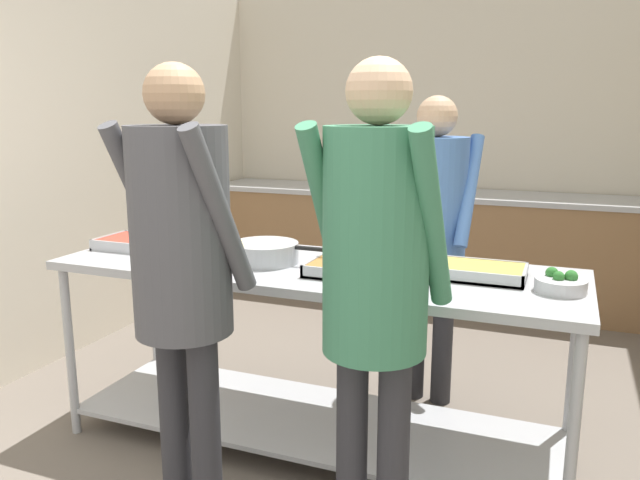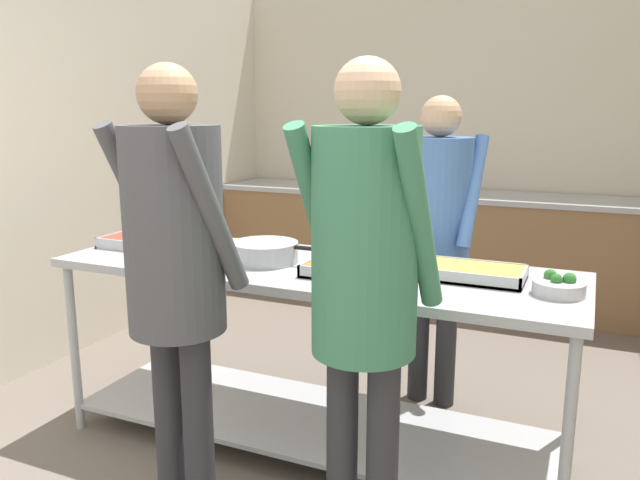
{
  "view_description": "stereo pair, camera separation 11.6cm",
  "coord_description": "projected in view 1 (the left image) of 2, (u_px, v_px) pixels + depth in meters",
  "views": [
    {
      "loc": [
        1.05,
        -1.21,
        1.61
      ],
      "look_at": [
        -0.01,
        1.46,
        1.0
      ],
      "focal_mm": 35.0,
      "sensor_mm": 36.0,
      "label": 1
    },
    {
      "loc": [
        1.15,
        -1.16,
        1.61
      ],
      "look_at": [
        -0.01,
        1.46,
        1.0
      ],
      "focal_mm": 35.0,
      "sensor_mm": 36.0,
      "label": 2
    }
  ],
  "objects": [
    {
      "name": "broccoli_bowl",
      "position": [
        561.0,
        284.0,
        2.44
      ],
      "size": [
        0.2,
        0.2,
        0.09
      ],
      "color": "#B2B2B7",
      "rests_on": "serving_counter"
    },
    {
      "name": "serving_tray_roast",
      "position": [
        139.0,
        243.0,
        3.22
      ],
      "size": [
        0.39,
        0.28,
        0.05
      ],
      "color": "#ADAFB5",
      "rests_on": "serving_counter"
    },
    {
      "name": "serving_counter",
      "position": [
        312.0,
        325.0,
        2.92
      ],
      "size": [
        2.4,
        0.78,
        0.9
      ],
      "color": "#ADAFB5",
      "rests_on": "ground_plane"
    },
    {
      "name": "serving_tray_vegetables",
      "position": [
        473.0,
        271.0,
        2.66
      ],
      "size": [
        0.44,
        0.26,
        0.05
      ],
      "color": "#ADAFB5",
      "rests_on": "serving_counter"
    },
    {
      "name": "back_counter",
      "position": [
        428.0,
        245.0,
        5.28
      ],
      "size": [
        3.85,
        0.65,
        0.92
      ],
      "color": "olive",
      "rests_on": "ground_plane"
    },
    {
      "name": "serving_tray_greens",
      "position": [
        359.0,
        268.0,
        2.71
      ],
      "size": [
        0.43,
        0.32,
        0.05
      ],
      "color": "#ADAFB5",
      "rests_on": "serving_counter"
    },
    {
      "name": "water_bottle",
      "position": [
        454.0,
        179.0,
        5.06
      ],
      "size": [
        0.08,
        0.08,
        0.25
      ],
      "color": "silver",
      "rests_on": "back_counter"
    },
    {
      "name": "sauce_pan",
      "position": [
        265.0,
        252.0,
        2.91
      ],
      "size": [
        0.46,
        0.32,
        0.1
      ],
      "color": "#ADAFB5",
      "rests_on": "serving_counter"
    },
    {
      "name": "cook_behind_counter",
      "position": [
        433.0,
        218.0,
        3.31
      ],
      "size": [
        0.47,
        0.36,
        1.67
      ],
      "color": "#2D2D33",
      "rests_on": "ground_plane"
    },
    {
      "name": "guest_serving_right",
      "position": [
        182.0,
        255.0,
        2.22
      ],
      "size": [
        0.5,
        0.41,
        1.76
      ],
      "color": "#2D2D33",
      "rests_on": "ground_plane"
    },
    {
      "name": "plate_stack",
      "position": [
        170.0,
        257.0,
        2.87
      ],
      "size": [
        0.25,
        0.25,
        0.07
      ],
      "color": "white",
      "rests_on": "serving_counter"
    },
    {
      "name": "guest_serving_left",
      "position": [
        376.0,
        267.0,
        2.04
      ],
      "size": [
        0.48,
        0.38,
        1.76
      ],
      "color": "#2D2D33",
      "rests_on": "ground_plane"
    },
    {
      "name": "wall_left",
      "position": [
        87.0,
        150.0,
        4.2
      ],
      "size": [
        0.06,
        4.42,
        2.65
      ],
      "color": "beige",
      "rests_on": "ground_plane"
    },
    {
      "name": "wall_rear",
      "position": [
        441.0,
        141.0,
        5.44
      ],
      "size": [
        4.01,
        0.06,
        2.65
      ],
      "color": "beige",
      "rests_on": "ground_plane"
    }
  ]
}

